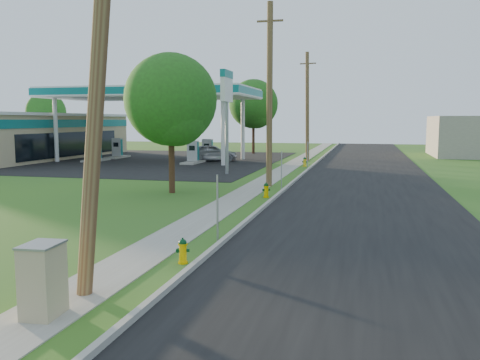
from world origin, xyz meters
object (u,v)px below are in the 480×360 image
hydrant_mid (266,190)px  hydrant_far (305,162)px  tree_lot (254,106)px  fuel_pump_sw (117,151)px  utility_pole_mid (270,95)px  tree_back (46,113)px  fuel_pump_se (207,152)px  fuel_pump_nw (96,153)px  price_pylon (227,92)px  car_silver (212,153)px  utility_pole_near (98,58)px  tree_verge (172,103)px  hydrant_near (183,251)px  fuel_pump_ne (193,155)px  utility_pole_far (307,106)px  utility_cabinet (43,281)px

hydrant_mid → hydrant_far: hydrant_far is taller
tree_lot → fuel_pump_sw: bearing=-139.8°
utility_pole_mid → tree_lot: size_ratio=1.23×
tree_back → fuel_pump_sw: bearing=-30.5°
fuel_pump_se → tree_lot: 10.73m
fuel_pump_nw → price_pylon: bearing=-28.2°
price_pylon → car_silver: 11.91m
utility_pole_near → price_pylon: 23.83m
price_pylon → hydrant_far: 9.49m
tree_verge → tree_lot: tree_lot is taller
hydrant_near → fuel_pump_ne: bearing=108.7°
hydrant_near → price_pylon: bearing=102.4°
fuel_pump_se → tree_back: size_ratio=0.47×
utility_pole_near → fuel_pump_sw: utility_pole_near is taller
fuel_pump_nw → hydrant_mid: fuel_pump_nw is taller
utility_pole_far → fuel_pump_ne: (-8.90, -5.00, -4.08)m
utility_pole_far → hydrant_near: utility_pole_far is taller
tree_lot → tree_back: 24.05m
fuel_pump_nw → tree_lot: tree_lot is taller
tree_lot → hydrant_mid: tree_lot is taller
hydrant_near → hydrant_mid: size_ratio=0.92×
price_pylon → fuel_pump_ne: bearing=123.7°
utility_pole_mid → fuel_pump_nw: bearing=144.0°
tree_back → hydrant_near: 50.77m
utility_pole_far → tree_lot: bearing=127.9°
fuel_pump_se → hydrant_near: bearing=-73.5°
price_pylon → hydrant_near: 21.92m
tree_lot → tree_back: size_ratio=1.18×
fuel_pump_sw → tree_lot: (11.26, 9.52, 4.41)m
utility_pole_near → tree_verge: (-4.14, 14.34, -0.38)m
hydrant_near → tree_lot: bearing=99.9°
fuel_pump_sw → price_pylon: bearing=-39.4°
hydrant_far → utility_cabinet: (-1.08, -31.47, 0.32)m
fuel_pump_se → car_silver: (0.84, -1.37, 0.03)m
utility_pole_mid → hydrant_mid: utility_pole_mid is taller
fuel_pump_ne → price_pylon: 10.17m
fuel_pump_ne → tree_verge: tree_verge is taller
tree_lot → utility_cabinet: size_ratio=5.76×
hydrant_mid → tree_verge: bearing=175.7°
fuel_pump_ne → tree_back: tree_back is taller
fuel_pump_nw → tree_back: (-12.69, 11.47, 3.64)m
fuel_pump_ne → utility_pole_near: bearing=-74.0°
fuel_pump_ne → utility_cabinet: size_ratio=2.31×
fuel_pump_nw → hydrant_far: 18.44m
tree_back → hydrant_far: 33.68m
fuel_pump_nw → hydrant_mid: bearing=-42.6°
car_silver → price_pylon: bearing=-177.4°
price_pylon → utility_pole_mid: bearing=-54.7°
fuel_pump_se → utility_pole_near: bearing=-75.7°
fuel_pump_se → hydrant_near: (9.58, -32.32, -0.40)m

